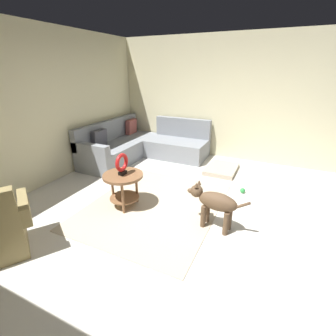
# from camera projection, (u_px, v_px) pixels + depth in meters

# --- Properties ---
(ground_plane) EXTENTS (6.00, 6.00, 0.10)m
(ground_plane) POSITION_uv_depth(u_px,v_px,m) (193.00, 225.00, 3.38)
(ground_plane) COLOR silver
(wall_back) EXTENTS (6.00, 0.12, 2.70)m
(wall_back) POSITION_uv_depth(u_px,v_px,m) (30.00, 110.00, 4.01)
(wall_back) COLOR beige
(wall_back) RESTS_ON ground_plane
(wall_right) EXTENTS (0.12, 6.00, 2.70)m
(wall_right) POSITION_uv_depth(u_px,v_px,m) (240.00, 100.00, 5.31)
(wall_right) COLOR beige
(wall_right) RESTS_ON ground_plane
(area_rug) EXTENTS (2.30, 1.90, 0.01)m
(area_rug) POSITION_uv_depth(u_px,v_px,m) (154.00, 206.00, 3.76)
(area_rug) COLOR #BCAD93
(area_rug) RESTS_ON ground_plane
(sectional_couch) EXTENTS (2.20, 2.25, 0.88)m
(sectional_couch) POSITION_uv_depth(u_px,v_px,m) (141.00, 146.00, 5.71)
(sectional_couch) COLOR gray
(sectional_couch) RESTS_ON ground_plane
(side_table) EXTENTS (0.60, 0.60, 0.54)m
(side_table) POSITION_uv_depth(u_px,v_px,m) (123.00, 182.00, 3.61)
(side_table) COLOR brown
(side_table) RESTS_ON ground_plane
(torus_sculpture) EXTENTS (0.28, 0.08, 0.33)m
(torus_sculpture) POSITION_uv_depth(u_px,v_px,m) (122.00, 164.00, 3.50)
(torus_sculpture) COLOR black
(torus_sculpture) RESTS_ON side_table
(dog_bed_mat) EXTENTS (0.80, 0.60, 0.09)m
(dog_bed_mat) POSITION_uv_depth(u_px,v_px,m) (221.00, 169.00, 5.04)
(dog_bed_mat) COLOR #B2A38E
(dog_bed_mat) RESTS_ON ground_plane
(dog) EXTENTS (0.27, 0.85, 0.63)m
(dog) POSITION_uv_depth(u_px,v_px,m) (214.00, 203.00, 3.13)
(dog) COLOR brown
(dog) RESTS_ON ground_plane
(dog_toy_ball) EXTENTS (0.09, 0.09, 0.09)m
(dog_toy_ball) POSITION_uv_depth(u_px,v_px,m) (243.00, 191.00, 4.15)
(dog_toy_ball) COLOR green
(dog_toy_ball) RESTS_ON ground_plane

